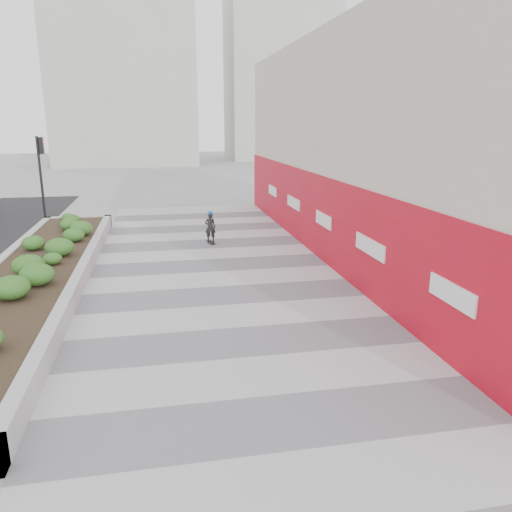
{
  "coord_description": "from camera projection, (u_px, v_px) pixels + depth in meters",
  "views": [
    {
      "loc": [
        -1.7,
        -8.48,
        4.8
      ],
      "look_at": [
        0.95,
        5.1,
        1.1
      ],
      "focal_mm": 35.0,
      "sensor_mm": 36.0,
      "label": 1
    }
  ],
  "objects": [
    {
      "name": "traffic_signal_near",
      "position": [
        41.0,
        166.0,
        24.13
      ],
      "size": [
        0.33,
        0.28,
        4.2
      ],
      "color": "black",
      "rests_on": "ground"
    },
    {
      "name": "distant_bldg_north_l",
      "position": [
        124.0,
        77.0,
        58.24
      ],
      "size": [
        16.0,
        12.0,
        20.0
      ],
      "primitive_type": "cube",
      "color": "#ADAAA3",
      "rests_on": "ground"
    },
    {
      "name": "planter",
      "position": [
        35.0,
        272.0,
        15.1
      ],
      "size": [
        3.0,
        18.0,
        0.9
      ],
      "color": "#9E9EA0",
      "rests_on": "ground"
    },
    {
      "name": "ground",
      "position": [
        258.0,
        381.0,
        9.59
      ],
      "size": [
        160.0,
        160.0,
        0.0
      ],
      "primitive_type": "plane",
      "color": "gray",
      "rests_on": "ground"
    },
    {
      "name": "walkway",
      "position": [
        235.0,
        322.0,
        12.44
      ],
      "size": [
        8.0,
        36.0,
        0.01
      ],
      "primitive_type": "cube",
      "color": "#A8A8AD",
      "rests_on": "ground"
    },
    {
      "name": "manhole_cover",
      "position": [
        254.0,
        320.0,
        12.53
      ],
      "size": [
        0.44,
        0.44,
        0.01
      ],
      "primitive_type": "cylinder",
      "color": "#595654",
      "rests_on": "ground"
    },
    {
      "name": "distant_bldg_north_r",
      "position": [
        280.0,
        67.0,
        66.17
      ],
      "size": [
        14.0,
        10.0,
        24.0
      ],
      "primitive_type": "cube",
      "color": "#ADAAA3",
      "rests_on": "ground"
    },
    {
      "name": "building",
      "position": [
        396.0,
        146.0,
        18.37
      ],
      "size": [
        6.04,
        24.08,
        8.0
      ],
      "color": "beige",
      "rests_on": "ground"
    },
    {
      "name": "skateboarder",
      "position": [
        210.0,
        227.0,
        20.35
      ],
      "size": [
        0.49,
        0.74,
        1.36
      ],
      "rotation": [
        0.0,
        0.0,
        0.16
      ],
      "color": "beige",
      "rests_on": "ground"
    }
  ]
}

